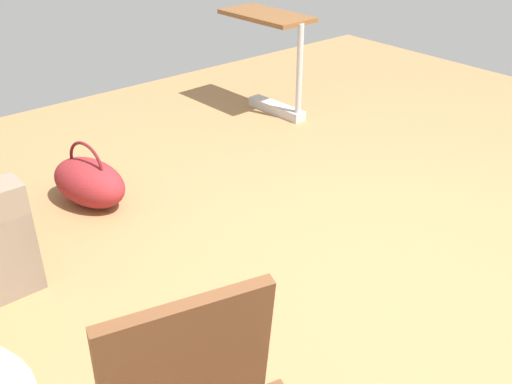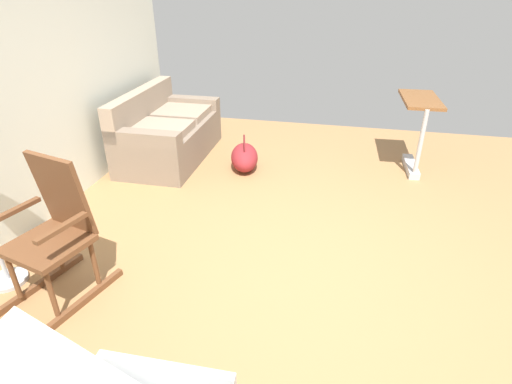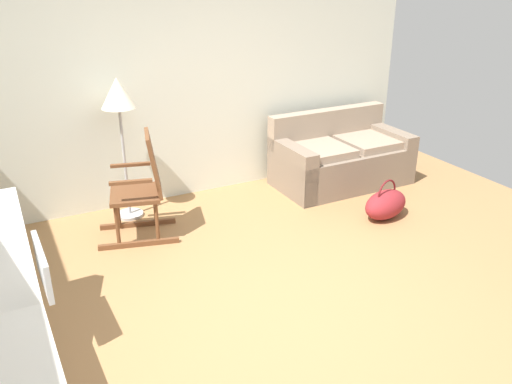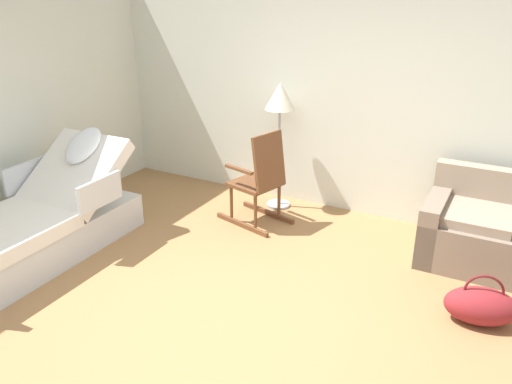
% 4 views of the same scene
% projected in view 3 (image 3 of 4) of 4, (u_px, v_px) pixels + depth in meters
% --- Properties ---
extents(ground_plane, '(7.29, 7.29, 0.00)m').
position_uv_depth(ground_plane, '(279.00, 304.00, 4.23)').
color(ground_plane, '#9E7247').
extents(back_wall, '(6.04, 0.10, 2.70)m').
position_uv_depth(back_wall, '(168.00, 79.00, 5.72)').
color(back_wall, silver).
rests_on(back_wall, ground).
extents(couch, '(1.61, 0.86, 0.85)m').
position_uv_depth(couch, '(341.00, 159.00, 6.46)').
color(couch, '#7D6C5C').
rests_on(couch, ground).
extents(rocking_chair, '(0.85, 0.65, 1.05)m').
position_uv_depth(rocking_chair, '(142.00, 188.00, 5.11)').
color(rocking_chair, brown).
rests_on(rocking_chair, ground).
extents(floor_lamp, '(0.34, 0.34, 1.48)m').
position_uv_depth(floor_lamp, '(119.00, 103.00, 5.23)').
color(floor_lamp, '#B2B5BA').
rests_on(floor_lamp, ground).
extents(duffel_bag, '(0.62, 0.45, 0.43)m').
position_uv_depth(duffel_bag, '(386.00, 204.00, 5.62)').
color(duffel_bag, maroon).
rests_on(duffel_bag, ground).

